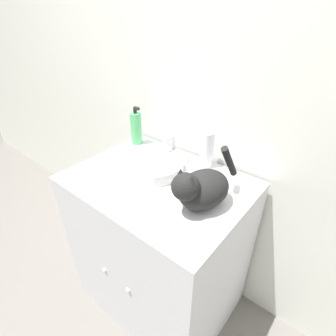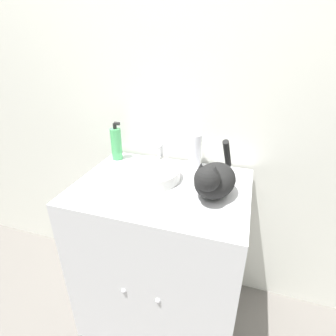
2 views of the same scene
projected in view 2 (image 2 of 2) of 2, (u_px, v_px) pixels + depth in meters
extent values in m
cube|color=silver|center=(183.00, 89.00, 1.34)|extent=(6.00, 0.05, 2.50)
cube|color=silver|center=(163.00, 255.00, 1.41)|extent=(0.80, 0.60, 0.87)
sphere|color=silver|center=(124.00, 291.00, 1.16)|extent=(0.02, 0.02, 0.02)
sphere|color=silver|center=(158.00, 301.00, 1.11)|extent=(0.02, 0.02, 0.02)
cylinder|color=silver|center=(150.00, 173.00, 1.27)|extent=(0.30, 0.30, 0.05)
cylinder|color=silver|center=(161.00, 155.00, 1.40)|extent=(0.02, 0.02, 0.12)
cylinder|color=silver|center=(159.00, 147.00, 1.34)|extent=(0.02, 0.07, 0.02)
cylinder|color=white|center=(147.00, 160.00, 1.44)|extent=(0.03, 0.03, 0.03)
cylinder|color=white|center=(176.00, 163.00, 1.39)|extent=(0.03, 0.03, 0.03)
ellipsoid|color=black|center=(215.00, 180.00, 1.12)|extent=(0.21, 0.25, 0.14)
sphere|color=black|center=(207.00, 179.00, 1.02)|extent=(0.13, 0.13, 0.10)
cone|color=black|center=(201.00, 167.00, 1.01)|extent=(0.04, 0.04, 0.04)
cone|color=black|center=(215.00, 171.00, 0.99)|extent=(0.04, 0.04, 0.04)
cylinder|color=black|center=(227.00, 154.00, 1.19)|extent=(0.05, 0.11, 0.16)
cylinder|color=#4CB266|center=(116.00, 144.00, 1.45)|extent=(0.06, 0.06, 0.18)
cylinder|color=black|center=(115.00, 126.00, 1.41)|extent=(0.02, 0.02, 0.03)
cylinder|color=black|center=(117.00, 124.00, 1.40)|extent=(0.03, 0.02, 0.02)
cylinder|color=silver|center=(195.00, 151.00, 1.36)|extent=(0.06, 0.06, 0.18)
cone|color=white|center=(196.00, 131.00, 1.32)|extent=(0.06, 0.06, 0.04)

